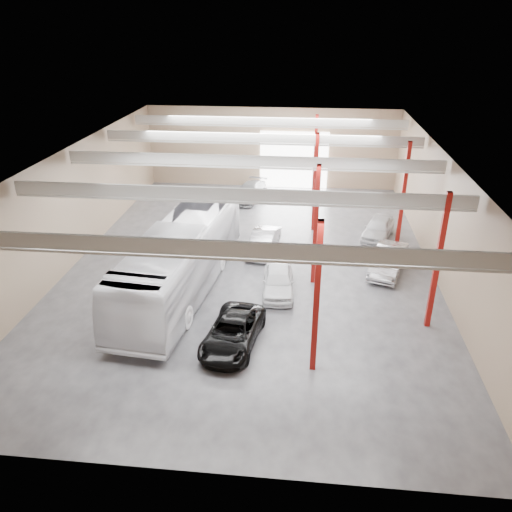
% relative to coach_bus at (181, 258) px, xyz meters
% --- Properties ---
extents(depot_shell, '(22.12, 32.12, 7.06)m').
position_rel_coach_bus_xyz_m(depot_shell, '(3.63, 4.11, 3.02)').
color(depot_shell, '#414045').
rests_on(depot_shell, ground).
extents(coach_bus, '(4.67, 14.33, 3.92)m').
position_rel_coach_bus_xyz_m(coach_bus, '(0.00, 0.00, 0.00)').
color(coach_bus, white).
rests_on(coach_bus, ground).
extents(black_sedan, '(2.91, 5.15, 1.36)m').
position_rel_coach_bus_xyz_m(black_sedan, '(3.57, -4.99, -1.28)').
color(black_sedan, black).
rests_on(black_sedan, ground).
extents(car_row_a, '(1.94, 4.32, 1.44)m').
position_rel_coach_bus_xyz_m(car_row_a, '(5.36, 0.21, -1.24)').
color(car_row_a, white).
rests_on(car_row_a, ground).
extents(car_row_b, '(2.17, 4.49, 1.42)m').
position_rel_coach_bus_xyz_m(car_row_b, '(4.04, 5.41, -1.25)').
color(car_row_b, '#B5B4B9').
rests_on(car_row_b, ground).
extents(car_row_c, '(3.04, 5.11, 1.39)m').
position_rel_coach_bus_xyz_m(car_row_c, '(1.97, 15.63, -1.27)').
color(car_row_c, gray).
rests_on(car_row_c, ground).
extents(car_right_near, '(2.99, 4.94, 1.54)m').
position_rel_coach_bus_xyz_m(car_right_near, '(11.80, 3.39, -1.19)').
color(car_right_near, '#B0B1B6').
rests_on(car_right_near, ground).
extents(car_right_far, '(2.96, 4.60, 1.46)m').
position_rel_coach_bus_xyz_m(car_right_far, '(11.80, 8.59, -1.23)').
color(car_right_far, silver).
rests_on(car_right_far, ground).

